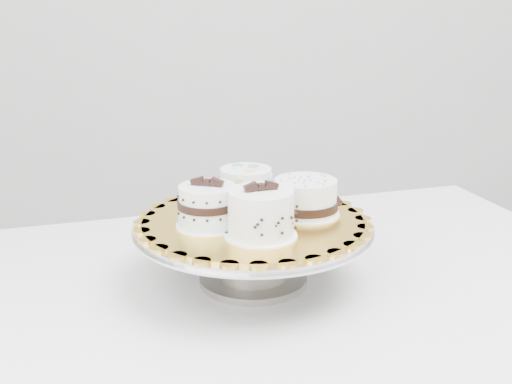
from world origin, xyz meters
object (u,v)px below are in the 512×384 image
object	(u,v)px
cake_banded	(208,207)
cake_ribbon	(306,198)
cake_swirl	(261,215)
cake_board	(253,221)
cake_dots	(246,186)
table	(274,325)
cake_stand	(253,242)

from	to	relation	value
cake_banded	cake_ribbon	bearing A→B (deg)	34.57
cake_swirl	cake_banded	xyz separation A→B (m)	(-0.07, 0.07, -0.00)
cake_board	cake_ribbon	distance (m)	0.10
cake_swirl	cake_dots	size ratio (longest dim) A/B	1.01
table	cake_ribbon	bearing A→B (deg)	21.08
table	cake_banded	world-z (taller)	cake_banded
cake_banded	cake_swirl	bearing A→B (deg)	-13.87
table	cake_swirl	distance (m)	0.23
table	cake_dots	bearing A→B (deg)	100.37
cake_stand	cake_swirl	bearing A→B (deg)	-96.38
cake_ribbon	table	bearing A→B (deg)	-162.94
cake_banded	table	bearing A→B (deg)	23.16
cake_swirl	cake_ribbon	bearing A→B (deg)	34.48
cake_stand	cake_swirl	distance (m)	0.11
cake_stand	cake_dots	bearing A→B (deg)	84.02
cake_swirl	cake_board	bearing A→B (deg)	79.95
cake_board	cake_swirl	bearing A→B (deg)	-96.38
cake_stand	cake_board	bearing A→B (deg)	-45.00
cake_board	cake_stand	bearing A→B (deg)	135.00
cake_dots	cake_ribbon	size ratio (longest dim) A/B	0.91
table	cake_dots	distance (m)	0.24
cake_board	cake_swirl	world-z (taller)	cake_swirl
cake_swirl	cake_ribbon	size ratio (longest dim) A/B	0.92
cake_stand	cake_banded	size ratio (longest dim) A/B	3.18
table	cake_swirl	xyz separation A→B (m)	(-0.04, -0.05, 0.22)
cake_board	cake_dots	size ratio (longest dim) A/B	3.27
cake_swirl	cake_dots	xyz separation A→B (m)	(0.02, 0.15, -0.00)
cake_ribbon	cake_dots	bearing A→B (deg)	132.42
cake_board	cake_swirl	size ratio (longest dim) A/B	3.25
cake_stand	cake_ribbon	bearing A→B (deg)	2.02
cake_board	cake_ribbon	size ratio (longest dim) A/B	2.99
table	cake_banded	size ratio (longest dim) A/B	10.31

